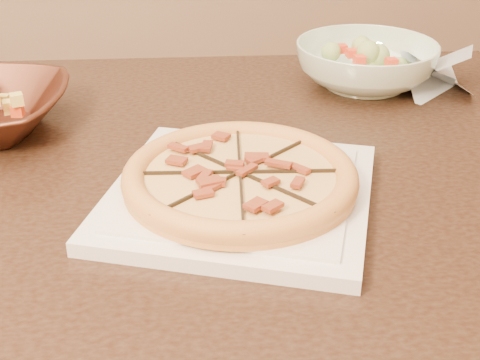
{
  "coord_description": "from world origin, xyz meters",
  "views": [
    {
      "loc": [
        0.17,
        -0.83,
        1.16
      ],
      "look_at": [
        0.3,
        -0.14,
        0.78
      ],
      "focal_mm": 50.0,
      "sensor_mm": 36.0,
      "label": 1
    }
  ],
  "objects": [
    {
      "name": "salad",
      "position": [
        0.59,
        0.21,
        0.84
      ],
      "size": [
        0.09,
        0.13,
        0.04
      ],
      "color": "#ABD36F",
      "rests_on": "salad_bowl"
    },
    {
      "name": "pizza",
      "position": [
        0.3,
        -0.14,
        0.78
      ],
      "size": [
        0.28,
        0.28,
        0.03
      ],
      "color": "#DF9B52",
      "rests_on": "plate"
    },
    {
      "name": "dining_table",
      "position": [
        0.18,
        0.01,
        0.64
      ],
      "size": [
        1.42,
        1.01,
        0.75
      ],
      "color": "#35271B",
      "rests_on": "floor"
    },
    {
      "name": "cling_film",
      "position": [
        0.71,
        0.19,
        0.78
      ],
      "size": [
        0.21,
        0.2,
        0.05
      ],
      "primitive_type": null,
      "rotation": [
        0.0,
        0.0,
        -0.39
      ],
      "color": "silver",
      "rests_on": "dining_table"
    },
    {
      "name": "salad_bowl",
      "position": [
        0.59,
        0.21,
        0.79
      ],
      "size": [
        0.31,
        0.31,
        0.08
      ],
      "primitive_type": "imported",
      "rotation": [
        0.0,
        0.0,
        -0.36
      ],
      "color": "silver",
      "rests_on": "dining_table"
    },
    {
      "name": "plate",
      "position": [
        0.3,
        -0.14,
        0.76
      ],
      "size": [
        0.4,
        0.4,
        0.02
      ],
      "color": "white",
      "rests_on": "dining_table"
    }
  ]
}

